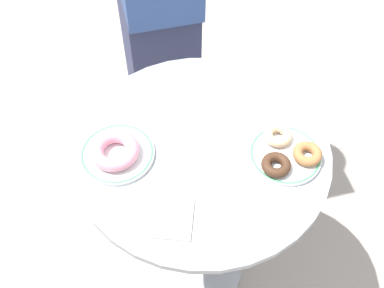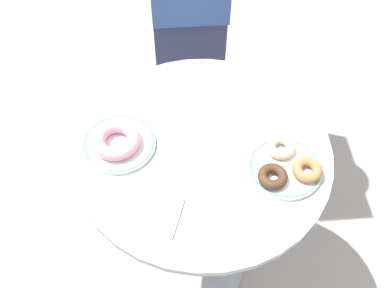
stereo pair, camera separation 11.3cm
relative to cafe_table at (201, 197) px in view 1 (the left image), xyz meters
The scene contains 9 objects.
ground_plane 0.55m from the cafe_table, ahead, with size 7.00×7.00×0.02m, color #9E9389.
cafe_table is the anchor object (origin of this frame).
plate_left 0.32m from the cafe_table, 168.27° to the right, with size 0.18×0.18×0.01m.
plate_right 0.32m from the cafe_table, ahead, with size 0.18×0.18×0.01m.
donut_pink_frosted 0.34m from the cafe_table, 166.67° to the right, with size 0.12×0.12×0.03m, color pink.
donut_cinnamon 0.37m from the cafe_table, ahead, with size 0.07×0.07×0.02m, color #A36B3D.
donut_glazed 0.32m from the cafe_table, 11.21° to the left, with size 0.07×0.07×0.02m, color #E0B789.
donut_chocolate 0.32m from the cafe_table, 16.28° to the right, with size 0.07×0.07×0.02m, color #422819.
paper_napkin 0.32m from the cafe_table, 106.88° to the right, with size 0.11×0.11×0.01m, color white.
Camera 1 is at (0.04, -0.69, 1.72)m, focal length 44.39 mm.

